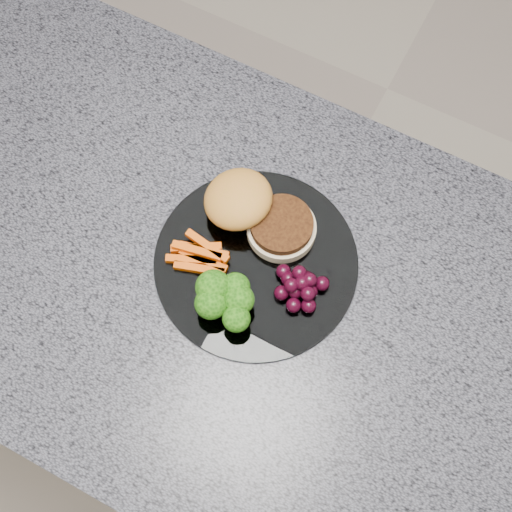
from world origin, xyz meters
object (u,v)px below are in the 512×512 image
(island_cabinet, at_px, (213,351))
(burger, at_px, (253,211))
(plate, at_px, (256,263))
(grape_bunch, at_px, (300,287))

(island_cabinet, relative_size, burger, 7.66)
(plate, bearing_deg, grape_bunch, -7.62)
(plate, distance_m, burger, 0.07)
(island_cabinet, bearing_deg, grape_bunch, 11.17)
(burger, distance_m, grape_bunch, 0.12)
(island_cabinet, height_order, grape_bunch, grape_bunch)
(island_cabinet, xyz_separation_m, grape_bunch, (0.14, 0.03, 0.49))
(island_cabinet, relative_size, grape_bunch, 17.50)
(island_cabinet, height_order, plate, plate)
(island_cabinet, xyz_separation_m, burger, (0.04, 0.09, 0.50))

